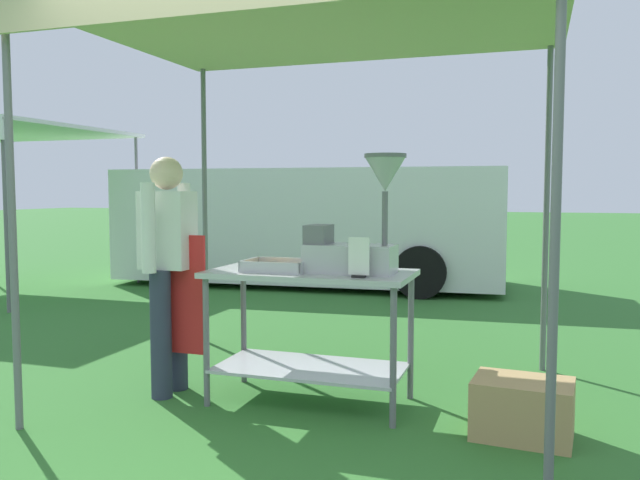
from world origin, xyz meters
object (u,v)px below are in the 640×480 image
donut_tray (277,268)px  supply_crate (523,409)px  vendor (169,262)px  van_white (312,225)px  stall_canopy (315,29)px  donut_cart (310,308)px  menu_sign (359,260)px  donut_fryer (358,231)px

donut_tray → supply_crate: 1.70m
vendor → van_white: bearing=98.7°
stall_canopy → supply_crate: stall_canopy is taller
donut_cart → vendor: size_ratio=0.82×
donut_cart → menu_sign: 0.55m
stall_canopy → donut_cart: bearing=-90.0°
supply_crate → van_white: 6.24m
donut_fryer → stall_canopy: bearing=160.9°
donut_cart → donut_fryer: donut_fryer is taller
donut_cart → van_white: bearing=109.0°
stall_canopy → vendor: stall_canopy is taller
donut_tray → donut_fryer: size_ratio=0.56×
donut_cart → menu_sign: bearing=-29.1°
donut_tray → supply_crate: bearing=-4.7°
stall_canopy → donut_cart: stall_canopy is taller
vendor → van_white: size_ratio=0.28×
donut_tray → van_white: van_white is taller
donut_cart → vendor: 1.02m
menu_sign → supply_crate: (0.95, 0.02, -0.81)m
donut_tray → van_white: size_ratio=0.07×
van_white → donut_cart: bearing=-71.0°
supply_crate → stall_canopy: bearing=167.5°
menu_sign → van_white: 5.80m
van_white → stall_canopy: bearing=-70.7°
stall_canopy → supply_crate: (1.33, -0.29, -2.26)m
donut_fryer → van_white: bearing=112.1°
vendor → supply_crate: bearing=-1.9°
donut_tray → menu_sign: 0.61m
donut_cart → menu_sign: menu_sign is taller
vendor → van_white: (-0.81, 5.29, -0.02)m
donut_tray → supply_crate: size_ratio=0.73×
stall_canopy → donut_cart: 1.80m
stall_canopy → donut_tray: size_ratio=7.49×
menu_sign → supply_crate: size_ratio=0.42×
donut_cart → supply_crate: 1.42m
donut_cart → donut_tray: (-0.21, -0.07, 0.26)m
vendor → donut_fryer: bearing=4.8°
menu_sign → van_white: (-2.16, 5.38, -0.09)m
supply_crate → donut_cart: bearing=171.6°
donut_fryer → van_white: (-2.10, 5.18, -0.25)m
donut_cart → vendor: vendor is taller
stall_canopy → vendor: bearing=-167.2°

